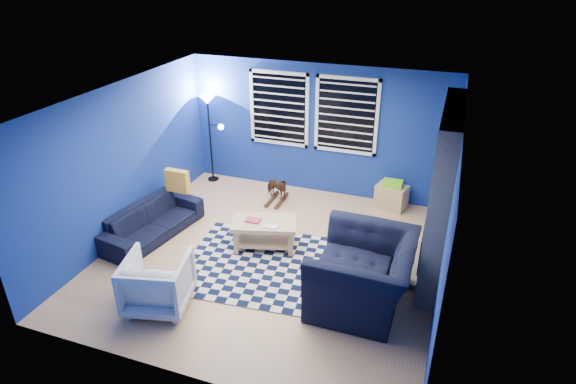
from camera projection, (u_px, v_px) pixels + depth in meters
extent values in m
plane|color=tan|center=(270.00, 257.00, 7.50)|extent=(5.00, 5.00, 0.00)
plane|color=white|center=(267.00, 100.00, 6.38)|extent=(5.00, 5.00, 0.00)
plane|color=navy|center=(317.00, 130.00, 9.04)|extent=(5.00, 0.00, 5.00)
plane|color=navy|center=(123.00, 162.00, 7.68)|extent=(0.00, 5.00, 5.00)
plane|color=navy|center=(449.00, 213.00, 6.19)|extent=(0.00, 5.00, 5.00)
cube|color=gray|center=(441.00, 195.00, 6.65)|extent=(0.26, 2.00, 2.50)
cube|color=black|center=(422.00, 247.00, 7.10)|extent=(0.04, 0.70, 0.60)
cube|color=gray|center=(411.00, 263.00, 7.27)|extent=(0.50, 1.20, 0.08)
cube|color=black|center=(279.00, 109.00, 9.09)|extent=(1.05, 0.02, 1.30)
cube|color=white|center=(279.00, 73.00, 8.78)|extent=(1.17, 0.05, 0.06)
cube|color=white|center=(279.00, 142.00, 9.39)|extent=(1.17, 0.05, 0.06)
cube|color=black|center=(347.00, 116.00, 8.70)|extent=(1.05, 0.02, 1.30)
cube|color=white|center=(349.00, 78.00, 8.39)|extent=(1.17, 0.05, 0.06)
cube|color=white|center=(344.00, 151.00, 9.00)|extent=(1.17, 0.05, 0.06)
cube|color=black|center=(453.00, 148.00, 7.82)|extent=(0.06, 1.00, 0.58)
cube|color=black|center=(451.00, 148.00, 7.83)|extent=(0.01, 0.92, 0.50)
cube|color=black|center=(268.00, 265.00, 7.28)|extent=(2.67, 2.21, 0.02)
imported|color=black|center=(152.00, 221.00, 7.94)|extent=(1.95, 1.03, 0.54)
imported|color=black|center=(363.00, 273.00, 6.33)|extent=(1.46, 1.28, 0.94)
imported|color=gray|center=(158.00, 282.00, 6.31)|extent=(0.98, 1.00, 0.75)
imported|color=#442B16|center=(276.00, 188.00, 9.02)|extent=(0.40, 0.57, 0.44)
cube|color=tan|center=(264.00, 223.00, 7.54)|extent=(1.13, 0.83, 0.07)
cube|color=tan|center=(265.00, 240.00, 7.68)|extent=(1.02, 0.72, 0.03)
cube|color=#A42E4A|center=(253.00, 220.00, 7.52)|extent=(0.26, 0.21, 0.03)
cube|color=silver|center=(271.00, 227.00, 7.35)|extent=(0.21, 0.17, 0.03)
cube|color=tan|center=(234.00, 238.00, 7.58)|extent=(0.08, 0.08, 0.40)
cube|color=tan|center=(285.00, 248.00, 7.33)|extent=(0.08, 0.08, 0.40)
cube|color=tan|center=(246.00, 225.00, 7.96)|extent=(0.08, 0.08, 0.40)
cube|color=tan|center=(295.00, 234.00, 7.70)|extent=(0.08, 0.08, 0.40)
cube|color=tan|center=(391.00, 197.00, 8.84)|extent=(0.62, 0.49, 0.45)
cube|color=black|center=(391.00, 197.00, 8.84)|extent=(0.54, 0.43, 0.36)
cube|color=#7AE51B|center=(393.00, 183.00, 8.72)|extent=(0.40, 0.34, 0.09)
cylinder|color=black|center=(213.00, 179.00, 10.03)|extent=(0.22, 0.22, 0.03)
cylinder|color=black|center=(210.00, 142.00, 9.66)|extent=(0.03, 0.03, 1.66)
cone|color=white|center=(207.00, 100.00, 9.27)|extent=(0.30, 0.30, 0.17)
sphere|color=white|center=(221.00, 127.00, 9.37)|extent=(0.11, 0.11, 0.11)
cube|color=gold|center=(178.00, 181.00, 8.24)|extent=(0.42, 0.13, 0.40)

